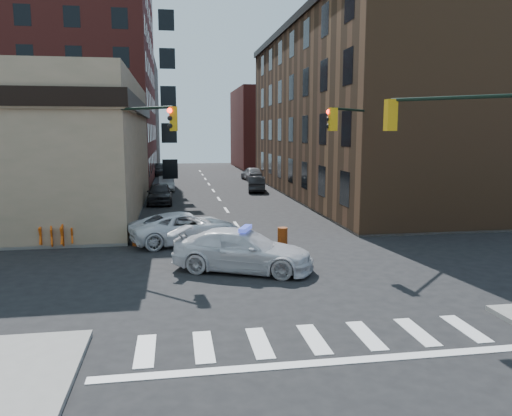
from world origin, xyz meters
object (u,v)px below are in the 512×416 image
object	(u,v)px
police_car	(243,250)
pedestrian_b	(62,220)
parked_car_wnear	(160,193)
barrel_bank	(138,235)
barrel_road	(283,236)
barricade_nw_a	(53,235)
pickup	(186,228)
parked_car_wfar	(166,184)
parked_car_enear	(256,184)
pedestrian_a	(86,220)

from	to	relation	value
police_car	pedestrian_b	size ratio (longest dim) A/B	2.94
parked_car_wnear	barrel_bank	distance (m)	14.54
barrel_road	barricade_nw_a	size ratio (longest dim) A/B	0.66
parked_car_wnear	barrel_bank	world-z (taller)	parked_car_wnear
pickup	police_car	bearing A→B (deg)	-175.59
pickup	barrel_road	distance (m)	4.91
parked_car_wfar	barrel_bank	distance (m)	23.18
parked_car_enear	pedestrian_b	xyz separation A→B (m)	(-13.31, -19.71, 0.41)
barrel_bank	parked_car_wnear	bearing A→B (deg)	87.25
barrel_road	pickup	bearing A→B (deg)	164.59
parked_car_wfar	barrel_road	bearing A→B (deg)	-78.70
parked_car_wnear	parked_car_enear	world-z (taller)	parked_car_wnear
pedestrian_b	barrel_road	size ratio (longest dim) A/B	2.22
pedestrian_b	barrel_road	bearing A→B (deg)	-40.72
pickup	parked_car_enear	bearing A→B (deg)	-35.59
parked_car_wnear	parked_car_enear	xyz separation A→B (m)	(8.76, 6.60, -0.09)
pickup	pedestrian_b	distance (m)	6.35
police_car	pedestrian_a	xyz separation A→B (m)	(-7.30, 7.33, 0.18)
pedestrian_a	parked_car_enear	bearing A→B (deg)	78.62
pedestrian_b	pedestrian_a	bearing A→B (deg)	1.43
pickup	barricade_nw_a	bearing A→B (deg)	74.01
barrel_bank	barricade_nw_a	bearing A→B (deg)	178.57
pickup	pedestrian_a	xyz separation A→B (m)	(-5.15, 1.81, 0.23)
pickup	parked_car_wnear	bearing A→B (deg)	-10.19
pedestrian_a	pedestrian_b	world-z (taller)	pedestrian_b
pedestrian_b	barrel_bank	xyz separation A→B (m)	(3.85, -1.41, -0.61)
pedestrian_a	barrel_road	distance (m)	10.37
pedestrian_b	barricade_nw_a	xyz separation A→B (m)	(-0.15, -1.31, -0.48)
barrel_bank	barricade_nw_a	size ratio (longest dim) A/B	0.77
parked_car_wfar	barrel_bank	world-z (taller)	parked_car_wfar
police_car	barrel_road	size ratio (longest dim) A/B	6.51
barricade_nw_a	barrel_bank	bearing A→B (deg)	4.94
pickup	pedestrian_b	xyz separation A→B (m)	(-6.23, 1.21, 0.34)
parked_car_wnear	barrel_road	bearing A→B (deg)	-68.01
police_car	parked_car_wfar	size ratio (longest dim) A/B	1.41
barricade_nw_a	police_car	bearing A→B (deg)	-26.06
pickup	parked_car_wnear	xyz separation A→B (m)	(-1.68, 14.32, 0.03)
parked_car_enear	pedestrian_a	xyz separation A→B (m)	(-12.23, -19.10, 0.30)
barrel_road	parked_car_wnear	bearing A→B (deg)	112.30
barricade_nw_a	parked_car_enear	bearing A→B (deg)	63.74
parked_car_wfar	pedestrian_b	size ratio (longest dim) A/B	2.08
pickup	barricade_nw_a	size ratio (longest dim) A/B	4.22
pedestrian_b	parked_car_enear	bearing A→B (deg)	28.15
parked_car_wnear	parked_car_wfar	world-z (taller)	parked_car_wnear
police_car	barrel_bank	distance (m)	6.99
pedestrian_b	barricade_nw_a	world-z (taller)	pedestrian_b
pedestrian_b	barrel_road	xyz separation A→B (m)	(10.95, -2.51, -0.69)
pickup	barrel_bank	world-z (taller)	pickup
police_car	pickup	xyz separation A→B (m)	(-2.15, 5.52, -0.05)
police_car	parked_car_wnear	size ratio (longest dim) A/B	1.21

